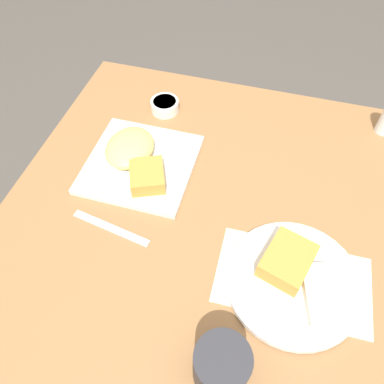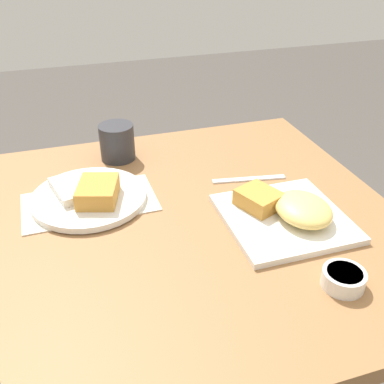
# 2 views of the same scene
# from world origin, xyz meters

# --- Properties ---
(ground_plane) EXTENTS (8.00, 8.00, 0.00)m
(ground_plane) POSITION_xyz_m (0.00, 0.00, 0.00)
(ground_plane) COLOR #4C4742
(dining_table) EXTENTS (0.88, 0.89, 0.77)m
(dining_table) POSITION_xyz_m (0.00, 0.00, 0.67)
(dining_table) COLOR olive
(dining_table) RESTS_ON ground_plane
(menu_card) EXTENTS (0.17, 0.30, 0.00)m
(menu_card) POSITION_xyz_m (0.12, 0.20, 0.77)
(menu_card) COLOR beige
(menu_card) RESTS_ON dining_table
(plate_square_near) EXTENTS (0.25, 0.25, 0.06)m
(plate_square_near) POSITION_xyz_m (-0.07, -0.19, 0.79)
(plate_square_near) COLOR white
(plate_square_near) RESTS_ON dining_table
(plate_oval_far) EXTENTS (0.26, 0.26, 0.05)m
(plate_oval_far) POSITION_xyz_m (0.13, 0.20, 0.79)
(plate_oval_far) COLOR white
(plate_oval_far) RESTS_ON menu_card
(sauce_ramekin) EXTENTS (0.07, 0.07, 0.03)m
(sauce_ramekin) POSITION_xyz_m (-0.27, -0.19, 0.79)
(sauce_ramekin) COLOR white
(sauce_ramekin) RESTS_ON dining_table
(butter_knife) EXTENTS (0.05, 0.18, 0.00)m
(butter_knife) POSITION_xyz_m (0.11, -0.18, 0.77)
(butter_knife) COLOR silver
(butter_knife) RESTS_ON dining_table
(coffee_mug) EXTENTS (0.09, 0.09, 0.09)m
(coffee_mug) POSITION_xyz_m (0.32, 0.10, 0.82)
(coffee_mug) COLOR #2D2D33
(coffee_mug) RESTS_ON dining_table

